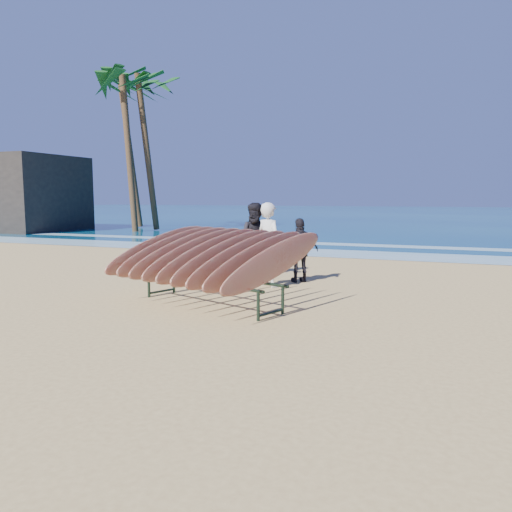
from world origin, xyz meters
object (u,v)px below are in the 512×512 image
object	(u,v)px
palm_left	(146,88)
palm_right	(128,83)
surfboard_rack	(210,256)
palm_mid	(127,89)
person_dark_b	(300,250)
person_white	(269,245)
person_dark_a	(257,240)

from	to	relation	value
palm_left	palm_right	world-z (taller)	palm_right
surfboard_rack	palm_mid	xyz separation A→B (m)	(-13.25, 15.97, 7.15)
person_dark_b	palm_mid	size ratio (longest dim) A/B	0.17
person_white	palm_mid	bearing A→B (deg)	-17.05
person_dark_a	palm_mid	world-z (taller)	palm_mid
surfboard_rack	person_dark_a	distance (m)	3.50
surfboard_rack	person_dark_b	xyz separation A→B (m)	(0.83, 3.10, -0.18)
person_dark_a	palm_left	bearing A→B (deg)	121.50
surfboard_rack	person_dark_b	world-z (taller)	surfboard_rack
person_dark_a	palm_right	world-z (taller)	palm_right
surfboard_rack	person_dark_a	size ratio (longest dim) A/B	2.06
palm_mid	palm_right	distance (m)	3.82
person_white	palm_right	xyz separation A→B (m)	(-15.68, 16.70, 8.25)
surfboard_rack	palm_left	world-z (taller)	palm_left
person_dark_b	person_dark_a	bearing A→B (deg)	-52.47
person_white	palm_mid	distance (m)	20.58
person_dark_b	palm_right	distance (m)	24.18
person_dark_a	person_dark_b	xyz separation A→B (m)	(1.27, -0.37, -0.18)
person_dark_a	palm_right	bearing A→B (deg)	123.23
palm_mid	palm_left	bearing A→B (deg)	66.81
person_white	person_dark_b	xyz separation A→B (m)	(0.49, 0.83, -0.19)
person_dark_b	palm_right	xyz separation A→B (m)	(-16.17, 15.87, 8.44)
palm_left	person_dark_b	bearing A→B (deg)	-45.82
person_dark_a	palm_mid	size ratio (longest dim) A/B	0.21
person_dark_a	palm_left	size ratio (longest dim) A/B	0.21
palm_left	palm_mid	xyz separation A→B (m)	(-0.48, -1.13, -0.24)
palm_left	palm_right	size ratio (longest dim) A/B	0.91
person_dark_b	palm_left	bearing A→B (deg)	-82.19
person_dark_a	person_dark_b	bearing A→B (deg)	-26.74
person_dark_b	palm_mid	bearing A→B (deg)	-78.78
person_dark_b	surfboard_rack	bearing A→B (deg)	38.62
person_white	surfboard_rack	bearing A→B (deg)	109.63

